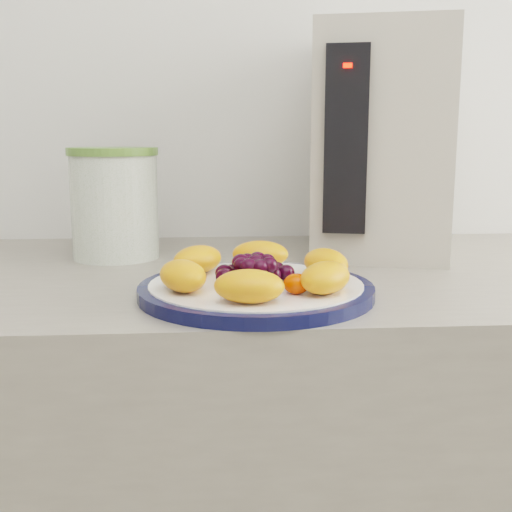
{
  "coord_description": "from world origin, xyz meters",
  "views": [
    {
      "loc": [
        -0.06,
        0.29,
        1.09
      ],
      "look_at": [
        -0.0,
        1.04,
        0.95
      ],
      "focal_mm": 45.0,
      "sensor_mm": 36.0,
      "label": 1
    }
  ],
  "objects": [
    {
      "name": "appliance_led",
      "position": [
        0.13,
        1.19,
        1.19
      ],
      "size": [
        0.01,
        0.01,
        0.01
      ],
      "primitive_type": "cube",
      "rotation": [
        0.0,
        0.0,
        -0.25
      ],
      "color": "#FF0C05",
      "rests_on": "appliance_panel"
    },
    {
      "name": "plate_rim",
      "position": [
        -0.0,
        1.04,
        0.91
      ],
      "size": [
        0.28,
        0.28,
        0.01
      ],
      "primitive_type": "cylinder",
      "color": "#0C1237",
      "rests_on": "counter"
    },
    {
      "name": "wall_back",
      "position": [
        0.0,
        1.51,
        1.3
      ],
      "size": [
        3.5,
        0.02,
        2.6
      ],
      "primitive_type": "cube",
      "color": "silver",
      "rests_on": "floor"
    },
    {
      "name": "appliance_panel",
      "position": [
        0.14,
        1.21,
        1.08
      ],
      "size": [
        0.06,
        0.04,
        0.27
      ],
      "primitive_type": "cube",
      "rotation": [
        0.0,
        0.0,
        -0.25
      ],
      "color": "black",
      "rests_on": "appliance_body"
    },
    {
      "name": "appliance_body",
      "position": [
        0.22,
        1.34,
        1.08
      ],
      "size": [
        0.27,
        0.33,
        0.36
      ],
      "primitive_type": "cube",
      "rotation": [
        0.0,
        0.0,
        -0.25
      ],
      "color": "#BAB1A2",
      "rests_on": "counter"
    },
    {
      "name": "canister",
      "position": [
        -0.21,
        1.3,
        0.98
      ],
      "size": [
        0.14,
        0.14,
        0.16
      ],
      "primitive_type": "cylinder",
      "rotation": [
        0.0,
        0.0,
        -0.08
      ],
      "color": "#3F6122",
      "rests_on": "counter"
    },
    {
      "name": "fruit_plate",
      "position": [
        -0.0,
        1.04,
        0.93
      ],
      "size": [
        0.25,
        0.24,
        0.04
      ],
      "color": "orange",
      "rests_on": "plate_face"
    },
    {
      "name": "plate_face",
      "position": [
        -0.0,
        1.04,
        0.91
      ],
      "size": [
        0.26,
        0.26,
        0.02
      ],
      "primitive_type": "cylinder",
      "color": "white",
      "rests_on": "counter"
    },
    {
      "name": "canister_lid",
      "position": [
        -0.21,
        1.3,
        1.07
      ],
      "size": [
        0.15,
        0.15,
        0.01
      ],
      "primitive_type": "cylinder",
      "rotation": [
        0.0,
        0.0,
        -0.08
      ],
      "color": "#5A7F37",
      "rests_on": "canister"
    }
  ]
}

